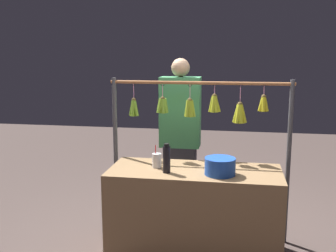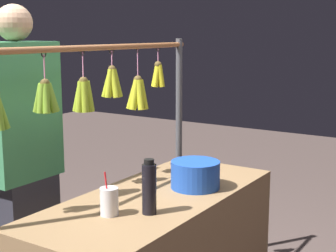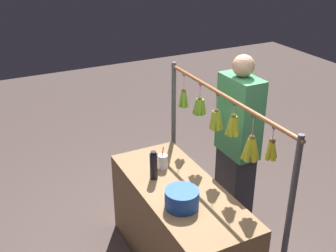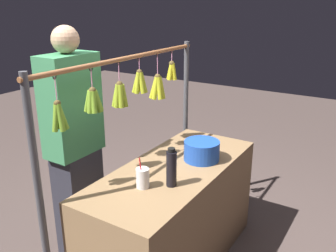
% 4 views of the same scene
% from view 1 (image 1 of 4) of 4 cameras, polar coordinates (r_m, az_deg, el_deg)
% --- Properties ---
extents(market_counter, '(1.54, 0.65, 0.81)m').
position_cam_1_polar(market_counter, '(3.79, 3.73, -12.06)').
color(market_counter, olive).
rests_on(market_counter, ground).
extents(display_rack, '(1.77, 0.13, 1.60)m').
position_cam_1_polar(display_rack, '(3.95, 4.56, 0.04)').
color(display_rack, '#4C4C51').
rests_on(display_rack, ground).
extents(water_bottle, '(0.07, 0.07, 0.26)m').
position_cam_1_polar(water_bottle, '(3.53, -0.20, -4.65)').
color(water_bottle, black).
rests_on(water_bottle, market_counter).
extents(blue_bucket, '(0.26, 0.26, 0.15)m').
position_cam_1_polar(blue_bucket, '(3.52, 7.35, -5.66)').
color(blue_bucket, '#204DB6').
rests_on(blue_bucket, market_counter).
extents(drink_cup, '(0.09, 0.09, 0.21)m').
position_cam_1_polar(drink_cup, '(3.70, -1.59, -4.88)').
color(drink_cup, silver).
rests_on(drink_cup, market_counter).
extents(vendor_person, '(0.43, 0.23, 1.79)m').
position_cam_1_polar(vendor_person, '(4.36, 1.72, -2.42)').
color(vendor_person, '#2D2D38').
rests_on(vendor_person, ground).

